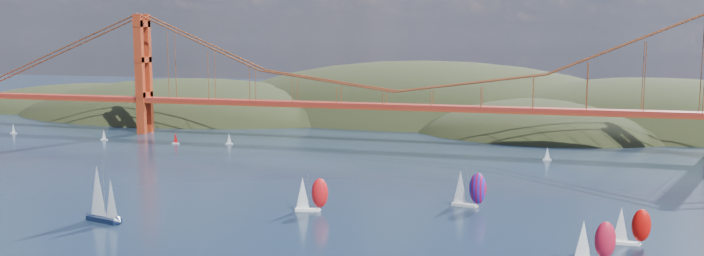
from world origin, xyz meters
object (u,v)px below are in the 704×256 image
object	(u,v)px
racer_2	(631,225)
racer_rwb	(468,188)
racer_1	(594,241)
sloop_navy	(102,194)
racer_0	(311,194)

from	to	relation	value
racer_2	racer_rwb	distance (m)	44.09
racer_2	racer_rwb	size ratio (longest dim) A/B	0.85
racer_2	racer_rwb	world-z (taller)	racer_rwb
racer_2	racer_1	bearing A→B (deg)	-119.79
sloop_navy	racer_rwb	distance (m)	91.50
racer_2	racer_rwb	xyz separation A→B (m)	(-37.09, 23.82, 0.72)
racer_0	racer_2	xyz separation A→B (m)	(74.94, -7.79, -0.37)
racer_2	racer_rwb	bearing A→B (deg)	146.16
racer_1	racer_2	distance (m)	17.02
sloop_navy	racer_2	size ratio (longest dim) A/B	1.69
racer_0	racer_1	world-z (taller)	racer_0
sloop_navy	racer_rwb	size ratio (longest dim) A/B	1.44
sloop_navy	racer_2	xyz separation A→B (m)	(119.63, 15.66, -2.44)
racer_0	racer_rwb	xyz separation A→B (m)	(37.85, 16.03, 0.35)
sloop_navy	racer_1	size ratio (longest dim) A/B	1.60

